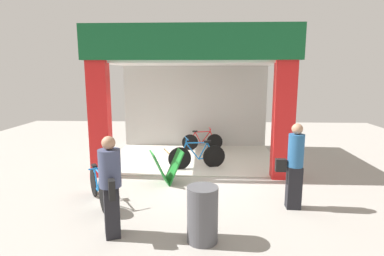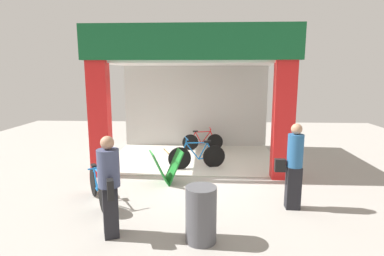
{
  "view_description": "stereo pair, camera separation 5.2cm",
  "coord_description": "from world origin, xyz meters",
  "views": [
    {
      "loc": [
        0.36,
        -7.81,
        2.72
      ],
      "look_at": [
        0.0,
        0.89,
        1.15
      ],
      "focal_mm": 28.89,
      "sensor_mm": 36.0,
      "label": 1
    },
    {
      "loc": [
        0.41,
        -7.8,
        2.72
      ],
      "look_at": [
        0.0,
        0.89,
        1.15
      ],
      "focal_mm": 28.89,
      "sensor_mm": 36.0,
      "label": 2
    }
  ],
  "objects": [
    {
      "name": "ground_plane",
      "position": [
        0.0,
        0.0,
        0.0
      ],
      "size": [
        18.45,
        18.45,
        0.0
      ],
      "primitive_type": "plane",
      "color": "#9E9991",
      "rests_on": "ground"
    },
    {
      "name": "shop_facade",
      "position": [
        0.0,
        1.7,
        2.04
      ],
      "size": [
        5.43,
        3.87,
        3.88
      ],
      "color": "beige",
      "rests_on": "ground"
    },
    {
      "name": "trash_bin",
      "position": [
        0.34,
        -3.15,
        0.46
      ],
      "size": [
        0.5,
        0.5,
        0.93
      ],
      "primitive_type": "cylinder",
      "color": "#4C4C51",
      "rests_on": "ground"
    },
    {
      "name": "bicycle_parked_0",
      "position": [
        -1.86,
        -1.77,
        0.35
      ],
      "size": [
        0.85,
        1.39,
        0.87
      ],
      "color": "black",
      "rests_on": "ground"
    },
    {
      "name": "pedestrian_0",
      "position": [
        2.15,
        -1.82,
        0.89
      ],
      "size": [
        0.55,
        0.32,
        1.74
      ],
      "color": "black",
      "rests_on": "ground"
    },
    {
      "name": "bicycle_inside_1",
      "position": [
        0.16,
        0.72,
        0.36
      ],
      "size": [
        1.62,
        0.53,
        0.91
      ],
      "color": "black",
      "rests_on": "ground"
    },
    {
      "name": "pedestrian_1",
      "position": [
        -1.18,
        -3.04,
        0.9
      ],
      "size": [
        0.47,
        0.59,
        1.72
      ],
      "color": "black",
      "rests_on": "ground"
    },
    {
      "name": "bicycle_inside_0",
      "position": [
        0.28,
        2.88,
        0.32
      ],
      "size": [
        1.44,
        0.4,
        0.79
      ],
      "color": "black",
      "rests_on": "ground"
    },
    {
      "name": "sandwich_board_sign",
      "position": [
        -0.56,
        -0.5,
        0.41
      ],
      "size": [
        0.9,
        0.75,
        0.84
      ],
      "color": "#197226",
      "rests_on": "ground"
    }
  ]
}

